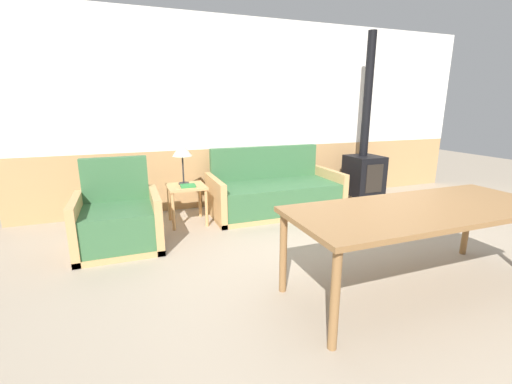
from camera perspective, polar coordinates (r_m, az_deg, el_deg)
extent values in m
plane|color=gray|center=(3.44, 19.02, -12.46)|extent=(16.00, 16.00, 0.00)
cube|color=tan|center=(5.46, 1.71, 3.10)|extent=(7.20, 0.06, 0.87)
cube|color=silver|center=(5.36, 1.83, 17.40)|extent=(7.20, 0.06, 1.83)
cube|color=tan|center=(4.93, 3.22, -3.04)|extent=(1.83, 0.89, 0.06)
cube|color=#38663D|center=(4.85, 3.35, -0.71)|extent=(1.67, 0.81, 0.37)
cube|color=#38663D|center=(5.13, 1.54, 4.95)|extent=(1.67, 0.10, 0.47)
cube|color=tan|center=(4.58, -6.79, -1.18)|extent=(0.08, 0.89, 0.57)
cube|color=tan|center=(5.26, 12.00, 0.66)|extent=(0.08, 0.89, 0.57)
cube|color=tan|center=(4.02, -21.60, -8.23)|extent=(0.86, 0.78, 0.06)
cube|color=#38663D|center=(3.92, -21.90, -5.32)|extent=(0.70, 0.70, 0.39)
cube|color=#38663D|center=(4.16, -22.42, 2.01)|extent=(0.70, 0.10, 0.49)
cube|color=tan|center=(3.96, -27.59, -5.13)|extent=(0.08, 0.78, 0.59)
cube|color=tan|center=(3.93, -16.28, -4.17)|extent=(0.08, 0.78, 0.59)
cube|color=tan|center=(4.44, -11.53, 0.89)|extent=(0.47, 0.47, 0.03)
cylinder|color=tan|center=(4.29, -13.61, -3.23)|extent=(0.04, 0.04, 0.47)
cylinder|color=tan|center=(4.35, -8.25, -2.71)|extent=(0.04, 0.04, 0.47)
cylinder|color=tan|center=(4.68, -14.27, -1.78)|extent=(0.04, 0.04, 0.47)
cylinder|color=tan|center=(4.73, -9.34, -1.32)|extent=(0.04, 0.04, 0.47)
cylinder|color=#262628|center=(4.51, -11.94, 1.41)|extent=(0.13, 0.13, 0.02)
cylinder|color=#262628|center=(4.48, -12.06, 3.69)|extent=(0.02, 0.02, 0.35)
cone|color=beige|center=(4.44, -12.23, 6.96)|extent=(0.25, 0.25, 0.17)
cube|color=#2D7F3D|center=(4.36, -11.27, 1.03)|extent=(0.19, 0.15, 0.03)
cube|color=olive|center=(3.00, 26.04, -2.62)|extent=(2.18, 0.87, 0.04)
cylinder|color=olive|center=(2.25, 13.00, -17.21)|extent=(0.06, 0.06, 0.68)
cylinder|color=olive|center=(2.82, 4.53, -10.04)|extent=(0.06, 0.06, 0.68)
cylinder|color=olive|center=(4.10, 31.73, -4.33)|extent=(0.06, 0.06, 0.68)
cylinder|color=black|center=(5.51, 16.86, -1.54)|extent=(0.04, 0.04, 0.10)
cylinder|color=black|center=(5.75, 20.01, -1.13)|extent=(0.04, 0.04, 0.10)
cylinder|color=black|center=(5.82, 14.46, -0.53)|extent=(0.04, 0.04, 0.10)
cylinder|color=black|center=(6.05, 17.55, -0.18)|extent=(0.04, 0.04, 0.10)
cube|color=black|center=(5.70, 17.49, 2.66)|extent=(0.50, 0.51, 0.62)
cube|color=black|center=(5.51, 19.12, 2.13)|extent=(0.30, 0.01, 0.43)
cylinder|color=black|center=(5.63, 18.13, 15.03)|extent=(0.13, 0.13, 1.83)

